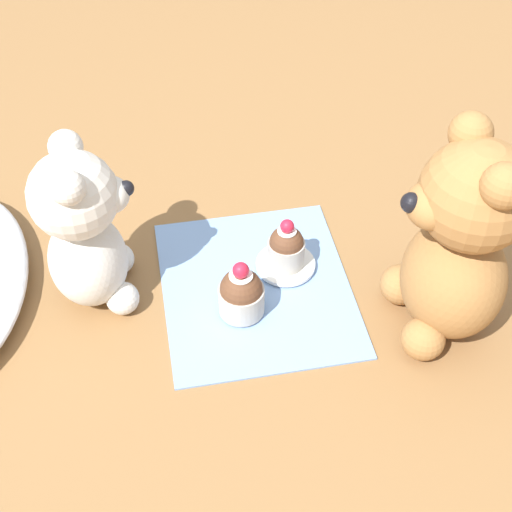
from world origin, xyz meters
name	(u,v)px	position (x,y,z in m)	size (l,w,h in m)	color
ground_plane	(256,288)	(0.00, 0.00, 0.00)	(4.00, 4.00, 0.00)	olive
knitted_placemat	(256,286)	(0.00, 0.00, 0.00)	(0.27, 0.23, 0.01)	#7A9ED1
teddy_bear_cream	(84,230)	(0.03, 0.19, 0.11)	(0.11, 0.12, 0.22)	silver
teddy_bear_tan	(459,244)	(-0.09, -0.20, 0.13)	(0.13, 0.14, 0.26)	#A3703D
cupcake_near_cream_bear	(241,293)	(-0.04, 0.02, 0.04)	(0.05, 0.05, 0.08)	#B2ADA3
saucer_plate	(286,264)	(0.03, -0.04, 0.01)	(0.08, 0.08, 0.01)	white
cupcake_near_tan_bear	(286,247)	(0.03, -0.04, 0.04)	(0.05, 0.05, 0.07)	#B2ADA3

